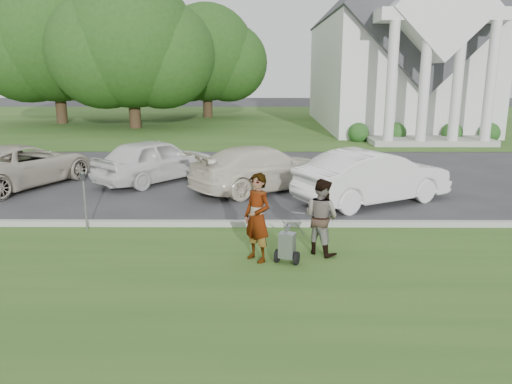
{
  "coord_description": "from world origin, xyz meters",
  "views": [
    {
      "loc": [
        0.16,
        -11.0,
        3.68
      ],
      "look_at": [
        0.09,
        0.0,
        1.0
      ],
      "focal_mm": 35.0,
      "sensor_mm": 36.0,
      "label": 1
    }
  ],
  "objects_px": {
    "church": "(394,35)",
    "parking_meter_near": "(84,194)",
    "tree_left": "(131,48)",
    "car_d": "(373,177)",
    "person_left": "(257,218)",
    "tree_back": "(207,57)",
    "car_c": "(263,168)",
    "person_right": "(321,217)",
    "striping_cart": "(287,246)",
    "car_b": "(155,160)",
    "car_a": "(22,165)",
    "tree_far": "(55,41)"
  },
  "relations": [
    {
      "from": "striping_cart",
      "to": "tree_back",
      "type": "bearing_deg",
      "value": 119.09
    },
    {
      "from": "car_a",
      "to": "car_d",
      "type": "bearing_deg",
      "value": -166.74
    },
    {
      "from": "tree_back",
      "to": "car_d",
      "type": "bearing_deg",
      "value": -74.7
    },
    {
      "from": "person_left",
      "to": "car_d",
      "type": "distance_m",
      "value": 5.6
    },
    {
      "from": "car_a",
      "to": "car_c",
      "type": "distance_m",
      "value": 7.89
    },
    {
      "from": "church",
      "to": "parking_meter_near",
      "type": "xyz_separation_m",
      "value": [
        -12.91,
        -22.88,
        -5.05
      ]
    },
    {
      "from": "tree_back",
      "to": "person_right",
      "type": "distance_m",
      "value": 31.98
    },
    {
      "from": "parking_meter_near",
      "to": "car_d",
      "type": "height_order",
      "value": "car_d"
    },
    {
      "from": "parking_meter_near",
      "to": "car_c",
      "type": "relative_size",
      "value": 0.29
    },
    {
      "from": "car_a",
      "to": "car_c",
      "type": "relative_size",
      "value": 1.03
    },
    {
      "from": "car_a",
      "to": "tree_far",
      "type": "bearing_deg",
      "value": -48.08
    },
    {
      "from": "person_left",
      "to": "car_c",
      "type": "xyz_separation_m",
      "value": [
        0.15,
        6.13,
        -0.19
      ]
    },
    {
      "from": "tree_left",
      "to": "church",
      "type": "bearing_deg",
      "value": 3.79
    },
    {
      "from": "tree_left",
      "to": "person_left",
      "type": "xyz_separation_m",
      "value": [
        8.14,
        -23.66,
        -4.23
      ]
    },
    {
      "from": "tree_back",
      "to": "church",
      "type": "bearing_deg",
      "value": -27.85
    },
    {
      "from": "person_right",
      "to": "parking_meter_near",
      "type": "bearing_deg",
      "value": 27.36
    },
    {
      "from": "person_right",
      "to": "car_c",
      "type": "bearing_deg",
      "value": -35.57
    },
    {
      "from": "tree_left",
      "to": "car_a",
      "type": "distance_m",
      "value": 17.58
    },
    {
      "from": "car_b",
      "to": "car_c",
      "type": "xyz_separation_m",
      "value": [
        3.65,
        -1.22,
        -0.05
      ]
    },
    {
      "from": "tree_left",
      "to": "tree_back",
      "type": "height_order",
      "value": "tree_left"
    },
    {
      "from": "tree_far",
      "to": "car_a",
      "type": "height_order",
      "value": "tree_far"
    },
    {
      "from": "striping_cart",
      "to": "parking_meter_near",
      "type": "bearing_deg",
      "value": 176.76
    },
    {
      "from": "person_right",
      "to": "car_b",
      "type": "distance_m",
      "value": 8.44
    },
    {
      "from": "person_left",
      "to": "car_d",
      "type": "xyz_separation_m",
      "value": [
        3.28,
        4.54,
        -0.12
      ]
    },
    {
      "from": "parking_meter_near",
      "to": "car_d",
      "type": "distance_m",
      "value": 7.78
    },
    {
      "from": "church",
      "to": "tree_left",
      "type": "relative_size",
      "value": 2.27
    },
    {
      "from": "person_right",
      "to": "parking_meter_near",
      "type": "distance_m",
      "value": 5.54
    },
    {
      "from": "church",
      "to": "striping_cart",
      "type": "height_order",
      "value": "church"
    },
    {
      "from": "church",
      "to": "person_left",
      "type": "relative_size",
      "value": 13.67
    },
    {
      "from": "tree_far",
      "to": "car_b",
      "type": "xyz_separation_m",
      "value": [
        10.65,
        -19.32,
        -4.95
      ]
    },
    {
      "from": "tree_back",
      "to": "person_left",
      "type": "bearing_deg",
      "value": -82.55
    },
    {
      "from": "car_d",
      "to": "striping_cart",
      "type": "bearing_deg",
      "value": 121.72
    },
    {
      "from": "striping_cart",
      "to": "car_b",
      "type": "relative_size",
      "value": 0.22
    },
    {
      "from": "tree_left",
      "to": "car_d",
      "type": "height_order",
      "value": "tree_left"
    },
    {
      "from": "car_c",
      "to": "church",
      "type": "bearing_deg",
      "value": -59.24
    },
    {
      "from": "church",
      "to": "car_d",
      "type": "distance_m",
      "value": 21.64
    },
    {
      "from": "tree_left",
      "to": "tree_far",
      "type": "xyz_separation_m",
      "value": [
        -6.0,
        3.0,
        0.58
      ]
    },
    {
      "from": "striping_cart",
      "to": "car_d",
      "type": "distance_m",
      "value": 5.41
    },
    {
      "from": "tree_back",
      "to": "person_left",
      "type": "relative_size",
      "value": 5.45
    },
    {
      "from": "person_right",
      "to": "car_c",
      "type": "height_order",
      "value": "person_right"
    },
    {
      "from": "tree_left",
      "to": "parking_meter_near",
      "type": "relative_size",
      "value": 7.53
    },
    {
      "from": "car_a",
      "to": "person_left",
      "type": "bearing_deg",
      "value": 163.38
    },
    {
      "from": "church",
      "to": "person_left",
      "type": "xyz_separation_m",
      "value": [
        -8.87,
        -24.79,
        -5.06
      ]
    },
    {
      "from": "car_b",
      "to": "tree_left",
      "type": "bearing_deg",
      "value": -34.6
    },
    {
      "from": "car_c",
      "to": "car_d",
      "type": "distance_m",
      "value": 3.51
    },
    {
      "from": "car_c",
      "to": "car_d",
      "type": "relative_size",
      "value": 1.04
    },
    {
      "from": "parking_meter_near",
      "to": "car_a",
      "type": "distance_m",
      "value": 6.01
    },
    {
      "from": "church",
      "to": "car_b",
      "type": "distance_m",
      "value": 22.0
    },
    {
      "from": "parking_meter_near",
      "to": "person_left",
      "type": "bearing_deg",
      "value": -25.28
    },
    {
      "from": "car_b",
      "to": "car_d",
      "type": "height_order",
      "value": "car_d"
    }
  ]
}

